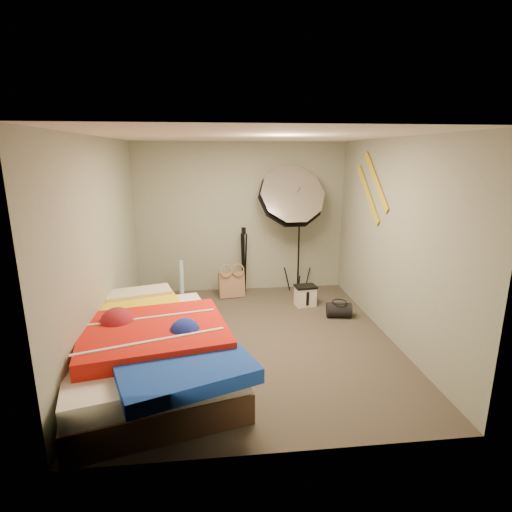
{
  "coord_description": "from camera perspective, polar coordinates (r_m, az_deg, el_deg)",
  "views": [
    {
      "loc": [
        -0.48,
        -4.65,
        2.31
      ],
      "look_at": [
        0.1,
        0.6,
        0.95
      ],
      "focal_mm": 28.0,
      "sensor_mm": 36.0,
      "label": 1
    }
  ],
  "objects": [
    {
      "name": "camera_tripod",
      "position": [
        6.63,
        -1.76,
        -0.02
      ],
      "size": [
        0.07,
        0.07,
        1.14
      ],
      "color": "black",
      "rests_on": "floor"
    },
    {
      "name": "floor",
      "position": [
        5.21,
        -0.38,
        -11.86
      ],
      "size": [
        4.0,
        4.0,
        0.0
      ],
      "primitive_type": "plane",
      "color": "#4F463D",
      "rests_on": "ground"
    },
    {
      "name": "wrapping_roll",
      "position": [
        6.58,
        -10.59,
        -3.41
      ],
      "size": [
        0.07,
        0.18,
        0.65
      ],
      "primitive_type": "cylinder",
      "rotation": [
        -0.17,
        0.0,
        -0.0
      ],
      "color": "#68B6CF",
      "rests_on": "floor"
    },
    {
      "name": "wall_stripe_upper",
      "position": [
        5.7,
        16.77,
        10.23
      ],
      "size": [
        0.02,
        0.91,
        0.78
      ],
      "primitive_type": "cube",
      "rotation": [
        0.7,
        0.0,
        0.0
      ],
      "color": "gold",
      "rests_on": "wall_right"
    },
    {
      "name": "wall_right",
      "position": [
        5.26,
        18.93,
        2.03
      ],
      "size": [
        0.0,
        4.0,
        4.0
      ],
      "primitive_type": "plane",
      "rotation": [
        1.57,
        0.0,
        -1.57
      ],
      "color": "gray",
      "rests_on": "floor"
    },
    {
      "name": "photo_umbrella",
      "position": [
        6.45,
        5.0,
        8.22
      ],
      "size": [
        1.3,
        0.96,
        2.25
      ],
      "color": "black",
      "rests_on": "floor"
    },
    {
      "name": "camera_case",
      "position": [
        6.29,
        7.04,
        -5.73
      ],
      "size": [
        0.32,
        0.25,
        0.3
      ],
      "primitive_type": "cube",
      "rotation": [
        0.0,
        0.0,
        0.11
      ],
      "color": "silver",
      "rests_on": "floor"
    },
    {
      "name": "tote_bag",
      "position": [
        6.62,
        -3.5,
        -4.09
      ],
      "size": [
        0.44,
        0.24,
        0.43
      ],
      "primitive_type": "cube",
      "rotation": [
        -0.14,
        0.0,
        0.14
      ],
      "color": "tan",
      "rests_on": "floor"
    },
    {
      "name": "bed",
      "position": [
        4.43,
        -15.06,
        -12.68
      ],
      "size": [
        2.14,
        2.64,
        0.66
      ],
      "color": "#4F3223",
      "rests_on": "floor"
    },
    {
      "name": "wall_back",
      "position": [
        6.75,
        -2.16,
        5.41
      ],
      "size": [
        3.5,
        0.0,
        3.5
      ],
      "primitive_type": "plane",
      "rotation": [
        1.57,
        0.0,
        0.0
      ],
      "color": "gray",
      "rests_on": "floor"
    },
    {
      "name": "wall_left",
      "position": [
        4.93,
        -21.06,
        1.05
      ],
      "size": [
        0.0,
        4.0,
        4.0
      ],
      "primitive_type": "plane",
      "rotation": [
        1.57,
        0.0,
        1.57
      ],
      "color": "gray",
      "rests_on": "floor"
    },
    {
      "name": "wall_stripe_lower",
      "position": [
        5.95,
        15.7,
        8.52
      ],
      "size": [
        0.02,
        0.91,
        0.78
      ],
      "primitive_type": "cube",
      "rotation": [
        0.7,
        0.0,
        0.0
      ],
      "color": "gold",
      "rests_on": "wall_right"
    },
    {
      "name": "duffel_bag",
      "position": [
        5.96,
        11.76,
        -7.55
      ],
      "size": [
        0.39,
        0.27,
        0.22
      ],
      "primitive_type": "cylinder",
      "rotation": [
        0.0,
        1.57,
        -0.17
      ],
      "color": "black",
      "rests_on": "floor"
    },
    {
      "name": "ceiling",
      "position": [
        4.68,
        -0.43,
        16.77
      ],
      "size": [
        4.0,
        4.0,
        0.0
      ],
      "primitive_type": "plane",
      "rotation": [
        3.14,
        0.0,
        0.0
      ],
      "color": "silver",
      "rests_on": "wall_back"
    },
    {
      "name": "wall_front",
      "position": [
        2.89,
        3.72,
        -7.13
      ],
      "size": [
        3.5,
        0.0,
        3.5
      ],
      "primitive_type": "plane",
      "rotation": [
        -1.57,
        0.0,
        0.0
      ],
      "color": "gray",
      "rests_on": "floor"
    }
  ]
}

